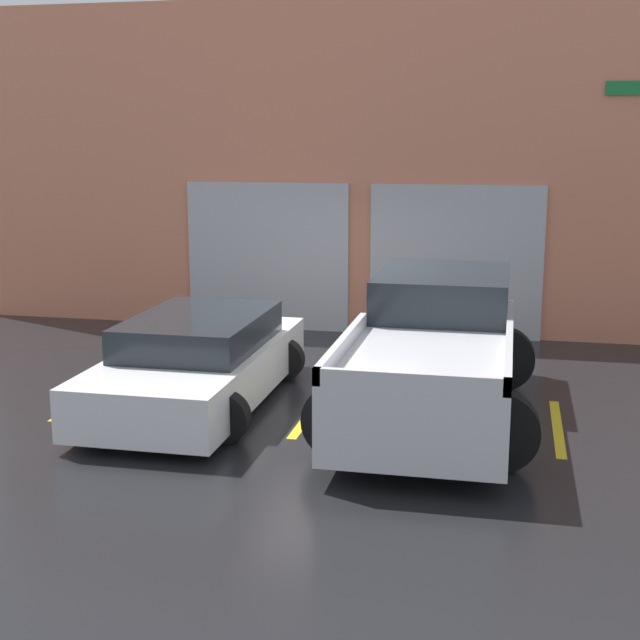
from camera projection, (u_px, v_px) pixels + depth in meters
ground_plane at (338, 376)px, 13.14m from camera, size 28.00×28.00×0.00m
shophouse_building at (374, 171)px, 15.70m from camera, size 15.44×0.68×5.79m
pickup_truck at (435, 352)px, 11.23m from camera, size 2.56×5.09×1.66m
sedan_white at (198, 362)px, 11.69m from camera, size 2.21×4.38×1.18m
parking_stripe_far_left at (92, 396)px, 12.09m from camera, size 0.12×2.20×0.01m
parking_stripe_left at (312, 411)px, 11.46m from camera, size 0.12×2.20×0.01m
parking_stripe_centre at (557, 427)px, 10.82m from camera, size 0.12×2.20×0.01m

